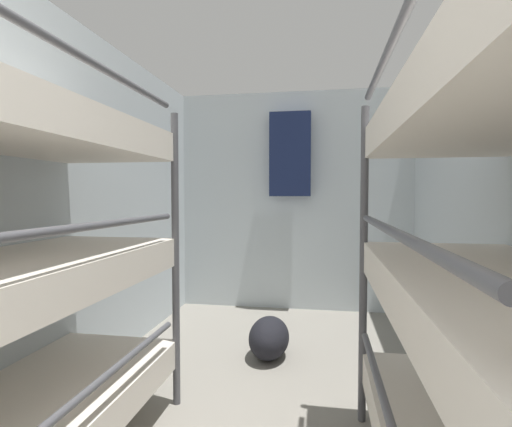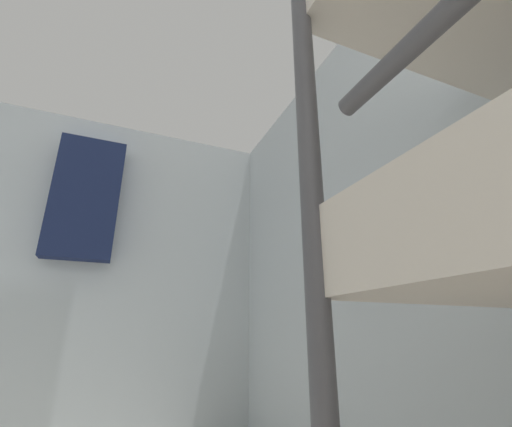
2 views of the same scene
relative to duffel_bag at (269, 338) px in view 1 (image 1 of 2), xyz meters
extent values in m
cube|color=silver|center=(-1.22, -0.93, 1.05)|extent=(0.06, 4.74, 2.41)
cube|color=silver|center=(0.09, 1.41, 1.05)|extent=(2.66, 0.06, 2.41)
cylinder|color=#4C4C51|center=(-0.46, -0.78, 0.72)|extent=(0.04, 0.04, 1.75)
cylinder|color=#4C4C51|center=(-0.46, -1.72, 0.37)|extent=(0.03, 1.64, 0.03)
cylinder|color=#4C4C51|center=(-0.46, -1.72, 0.99)|extent=(0.03, 1.64, 0.03)
cylinder|color=#4C4C51|center=(-0.46, -1.72, 1.62)|extent=(0.03, 1.64, 0.03)
cylinder|color=#4C4C51|center=(0.64, -0.78, 0.72)|extent=(0.04, 0.04, 1.75)
cylinder|color=#4C4C51|center=(0.64, -1.72, 0.37)|extent=(0.03, 1.64, 0.03)
cylinder|color=#4C4C51|center=(0.64, -1.72, 0.99)|extent=(0.03, 1.64, 0.03)
cylinder|color=#4C4C51|center=(0.64, -1.72, 1.62)|extent=(0.03, 1.64, 0.03)
ellipsoid|color=black|center=(0.00, 0.00, 0.00)|extent=(0.31, 0.49, 0.31)
cube|color=#192347|center=(0.05, 1.26, 1.56)|extent=(0.44, 0.12, 0.90)
camera|label=1|loc=(0.42, -3.05, 1.11)|focal=28.00mm
camera|label=2|loc=(0.31, -1.29, 0.63)|focal=24.00mm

